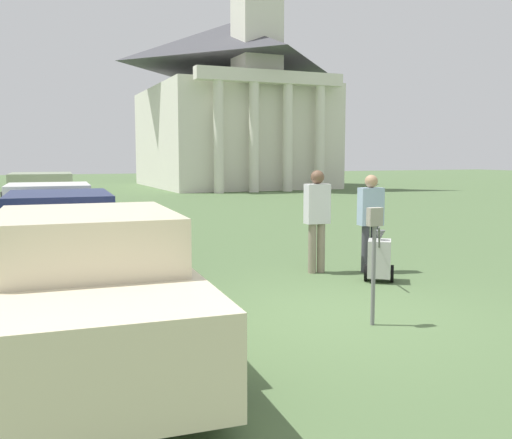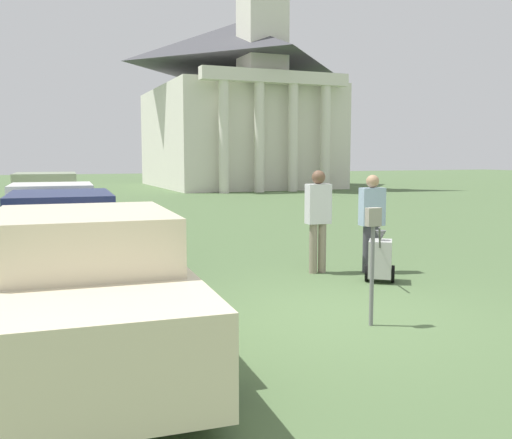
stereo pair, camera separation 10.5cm
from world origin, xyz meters
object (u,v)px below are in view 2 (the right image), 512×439
object	(u,v)px
parked_car_sage	(47,202)
equipment_cart	(380,258)
church	(238,93)
person_worker	(318,214)
parked_car_black	(43,196)
parked_car_navy	(62,237)
parked_car_cream	(85,288)
parking_meter	(373,244)
parked_car_white	(53,218)
person_supervisor	(372,217)

from	to	relation	value
parked_car_sage	equipment_cart	distance (m)	10.55
church	person_worker	bearing A→B (deg)	-107.48
parked_car_black	equipment_cart	bearing A→B (deg)	-66.15
parked_car_navy	person_worker	bearing A→B (deg)	-13.20
person_worker	church	bearing A→B (deg)	-105.22
parked_car_cream	person_worker	distance (m)	5.02
parked_car_black	parking_meter	distance (m)	15.15
parked_car_cream	parked_car_white	xyz separation A→B (m)	(-0.00, 7.41, -0.02)
parked_car_white	parked_car_sage	distance (m)	3.74
parked_car_sage	parking_meter	distance (m)	11.86
parking_meter	person_worker	xyz separation A→B (m)	(0.88, 3.01, 0.04)
parked_car_white	parked_car_sage	world-z (taller)	parked_car_sage
parked_car_navy	person_worker	distance (m)	4.36
parked_car_cream	parked_car_sage	bearing A→B (deg)	93.42
person_worker	equipment_cart	world-z (taller)	person_worker
parked_car_white	parked_car_black	xyz separation A→B (m)	(0.00, 7.13, 0.02)
equipment_cart	church	bearing A→B (deg)	110.37
equipment_cart	church	distance (m)	29.76
parked_car_navy	parked_car_cream	bearing A→B (deg)	-86.57
parking_meter	church	xyz separation A→B (m)	(9.41, 30.09, 5.14)
parked_car_sage	parked_car_black	distance (m)	3.39
equipment_cart	person_supervisor	bearing A→B (deg)	103.41
parked_car_white	parking_meter	distance (m)	8.33
person_worker	person_supervisor	distance (m)	0.95
parking_meter	church	bearing A→B (deg)	72.64
parked_car_black	parked_car_cream	bearing A→B (deg)	-86.58
person_supervisor	equipment_cart	distance (m)	0.98
parked_car_cream	church	size ratio (longest dim) A/B	0.19
parked_car_white	parked_car_sage	size ratio (longest dim) A/B	0.89
parked_car_sage	equipment_cart	size ratio (longest dim) A/B	5.38
parked_car_black	person_worker	bearing A→B (deg)	-67.08
parked_car_navy	church	distance (m)	29.30
parked_car_navy	equipment_cart	world-z (taller)	parked_car_navy
church	parked_car_white	bearing A→B (deg)	-119.50
parked_car_sage	parked_car_black	size ratio (longest dim) A/B	1.08
person_worker	equipment_cart	xyz separation A→B (m)	(0.60, -1.02, -0.64)
parked_car_cream	parked_car_navy	world-z (taller)	parked_car_cream
parked_car_cream	parked_car_sage	distance (m)	11.15
parked_car_navy	parking_meter	distance (m)	5.39
parked_car_navy	parked_car_white	world-z (taller)	parked_car_navy
parked_car_cream	parking_meter	bearing A→B (deg)	-0.78
parked_car_sage	person_supervisor	distance (m)	10.05
equipment_cart	parked_car_sage	bearing A→B (deg)	153.01
parked_car_white	parking_meter	size ratio (longest dim) A/B	3.34
parked_car_navy	parked_car_sage	distance (m)	7.13
parked_car_white	person_supervisor	size ratio (longest dim) A/B	2.79
parked_car_cream	church	distance (m)	32.89
parked_car_navy	church	bearing A→B (deg)	67.25
person_worker	parked_car_black	bearing A→B (deg)	-68.23
parking_meter	person_supervisor	distance (m)	3.24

